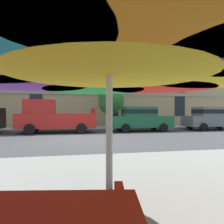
{
  "coord_description": "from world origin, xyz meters",
  "views": [
    {
      "loc": [
        -0.5,
        -10.82,
        1.41
      ],
      "look_at": [
        2.3,
        3.2,
        1.4
      ],
      "focal_mm": 33.55,
      "sensor_mm": 36.0,
      "label": 1
    }
  ],
  "objects_px": {
    "sedan_green": "(140,118)",
    "street_tree_middle": "(111,101)",
    "pickup_red": "(53,118)",
    "sedan_gray": "(211,118)",
    "patio_umbrella": "(109,53)"
  },
  "relations": [
    {
      "from": "sedan_gray",
      "to": "patio_umbrella",
      "type": "height_order",
      "value": "patio_umbrella"
    },
    {
      "from": "sedan_green",
      "to": "pickup_red",
      "type": "bearing_deg",
      "value": 180.0
    },
    {
      "from": "sedan_gray",
      "to": "pickup_red",
      "type": "bearing_deg",
      "value": 180.0
    },
    {
      "from": "sedan_green",
      "to": "street_tree_middle",
      "type": "distance_m",
      "value": 3.94
    },
    {
      "from": "sedan_gray",
      "to": "patio_umbrella",
      "type": "xyz_separation_m",
      "value": [
        -10.51,
        -12.7,
        0.98
      ]
    },
    {
      "from": "patio_umbrella",
      "to": "street_tree_middle",
      "type": "bearing_deg",
      "value": 79.04
    },
    {
      "from": "sedan_green",
      "to": "sedan_gray",
      "type": "height_order",
      "value": "same"
    },
    {
      "from": "sedan_gray",
      "to": "street_tree_middle",
      "type": "xyz_separation_m",
      "value": [
        -7.41,
        3.33,
        1.43
      ]
    },
    {
      "from": "sedan_gray",
      "to": "street_tree_middle",
      "type": "relative_size",
      "value": 1.23
    },
    {
      "from": "sedan_green",
      "to": "sedan_gray",
      "type": "relative_size",
      "value": 1.0
    },
    {
      "from": "street_tree_middle",
      "to": "patio_umbrella",
      "type": "relative_size",
      "value": 0.92
    },
    {
      "from": "sedan_green",
      "to": "sedan_gray",
      "type": "bearing_deg",
      "value": 0.0
    },
    {
      "from": "pickup_red",
      "to": "street_tree_middle",
      "type": "relative_size",
      "value": 1.43
    },
    {
      "from": "pickup_red",
      "to": "street_tree_middle",
      "type": "height_order",
      "value": "street_tree_middle"
    },
    {
      "from": "pickup_red",
      "to": "patio_umbrella",
      "type": "bearing_deg",
      "value": -83.49
    }
  ]
}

